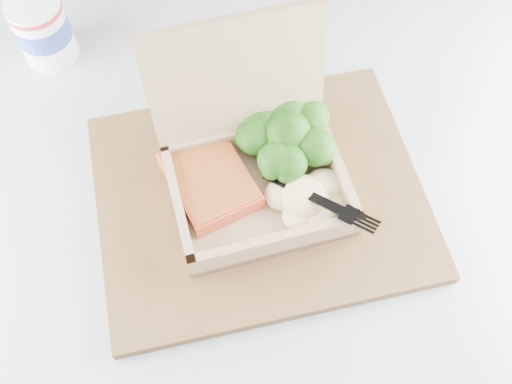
{
  "coord_description": "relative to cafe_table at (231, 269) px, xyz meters",
  "views": [
    {
      "loc": [
        0.02,
        0.25,
        1.35
      ],
      "look_at": [
        0.06,
        0.55,
        0.8
      ],
      "focal_mm": 40.0,
      "sensor_mm": 36.0,
      "label": 1
    }
  ],
  "objects": [
    {
      "name": "mashed_potatoes",
      "position": [
        0.09,
        -0.02,
        0.24
      ],
      "size": [
        0.09,
        0.08,
        0.03
      ],
      "primitive_type": "ellipsoid",
      "color": "#F6E29F",
      "rests_on": "takeout_container"
    },
    {
      "name": "takeout_container",
      "position": [
        0.04,
        0.03,
        0.26
      ],
      "size": [
        0.22,
        0.21,
        0.19
      ],
      "rotation": [
        0.0,
        0.0,
        0.13
      ],
      "color": "#9F825F",
      "rests_on": "serving_tray"
    },
    {
      "name": "plastic_fork",
      "position": [
        0.07,
        -0.0,
        0.25
      ],
      "size": [
        0.12,
        0.11,
        0.02
      ],
      "rotation": [
        0.0,
        0.0,
        3.96
      ],
      "color": "black",
      "rests_on": "mashed_potatoes"
    },
    {
      "name": "paper_cup",
      "position": [
        -0.21,
        0.27,
        0.24
      ],
      "size": [
        0.07,
        0.07,
        0.09
      ],
      "color": "white",
      "rests_on": "cafe_table"
    },
    {
      "name": "receipt",
      "position": [
        0.06,
        0.19,
        0.19
      ],
      "size": [
        0.08,
        0.13,
        0.0
      ],
      "primitive_type": "cube",
      "rotation": [
        0.0,
        0.0,
        -0.06
      ],
      "color": "white",
      "rests_on": "cafe_table"
    },
    {
      "name": "broccoli_pile",
      "position": [
        0.08,
        0.06,
        0.24
      ],
      "size": [
        0.13,
        0.13,
        0.05
      ],
      "primitive_type": null,
      "color": "#2A6B17",
      "rests_on": "takeout_container"
    },
    {
      "name": "cafe_table",
      "position": [
        0.0,
        0.0,
        0.0
      ],
      "size": [
        0.98,
        0.98,
        0.75
      ],
      "rotation": [
        0.0,
        0.0,
        -0.16
      ],
      "color": "black",
      "rests_on": "floor"
    },
    {
      "name": "salmon_fillet",
      "position": [
        -0.01,
        0.02,
        0.23
      ],
      "size": [
        0.12,
        0.13,
        0.02
      ],
      "primitive_type": "cube",
      "rotation": [
        0.0,
        0.0,
        0.35
      ],
      "color": "#F95930",
      "rests_on": "takeout_container"
    },
    {
      "name": "serving_tray",
      "position": [
        0.04,
        0.01,
        0.2
      ],
      "size": [
        0.4,
        0.33,
        0.02
      ],
      "primitive_type": "cube",
      "rotation": [
        0.0,
        0.0,
        0.09
      ],
      "color": "brown",
      "rests_on": "cafe_table"
    }
  ]
}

